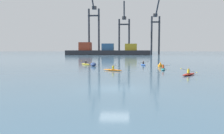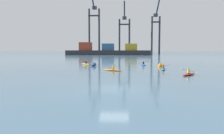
% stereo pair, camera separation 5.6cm
% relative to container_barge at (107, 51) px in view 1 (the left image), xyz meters
% --- Properties ---
extents(ground_plane, '(800.00, 800.00, 0.00)m').
position_rel_container_barge_xyz_m(ground_plane, '(10.32, -121.23, -2.55)').
color(ground_plane, '#476B84').
extents(container_barge, '(51.58, 10.89, 7.79)m').
position_rel_container_barge_xyz_m(container_barge, '(0.00, 0.00, 0.00)').
color(container_barge, '#28282D').
rests_on(container_barge, ground).
extents(gantry_crane_west, '(7.74, 16.50, 38.79)m').
position_rel_container_barge_xyz_m(gantry_crane_west, '(-9.54, 7.83, 16.99)').
color(gantry_crane_west, '#232833').
rests_on(gantry_crane_west, ground).
extents(gantry_crane_west_mid, '(7.94, 17.19, 33.45)m').
position_rel_container_barge_xyz_m(gantry_crane_west_mid, '(10.29, 13.94, 13.95)').
color(gantry_crane_west_mid, '#232833').
rests_on(gantry_crane_west_mid, ground).
extents(gantry_crane_east_mid, '(6.24, 20.53, 34.49)m').
position_rel_container_barge_xyz_m(gantry_crane_east_mid, '(31.21, 12.21, 14.91)').
color(gantry_crane_east_mid, '#232833').
rests_on(gantry_crane_east_mid, ground).
extents(capsized_dinghy, '(1.74, 2.80, 0.76)m').
position_rel_container_barge_xyz_m(capsized_dinghy, '(4.86, -95.76, -2.20)').
color(capsized_dinghy, navy).
rests_on(capsized_dinghy, ground).
extents(channel_buoy, '(0.90, 0.90, 1.00)m').
position_rel_container_barge_xyz_m(channel_buoy, '(17.84, -97.17, -2.19)').
color(channel_buoy, orange).
rests_on(channel_buoy, ground).
extents(kayak_blue, '(2.24, 3.45, 0.95)m').
position_rel_container_barge_xyz_m(kayak_blue, '(14.96, -92.74, -2.38)').
color(kayak_blue, '#2856B2').
rests_on(kayak_blue, ground).
extents(kayak_yellow, '(2.60, 3.02, 0.96)m').
position_rel_container_barge_xyz_m(kayak_yellow, '(2.62, -91.96, -2.38)').
color(kayak_yellow, yellow).
rests_on(kayak_yellow, ground).
extents(kayak_teal, '(2.21, 3.45, 0.95)m').
position_rel_container_barge_xyz_m(kayak_teal, '(17.35, -103.46, -2.38)').
color(kayak_teal, teal).
rests_on(kayak_teal, ground).
extents(kayak_orange, '(3.24, 2.24, 0.95)m').
position_rel_container_barge_xyz_m(kayak_orange, '(9.27, -105.60, -2.38)').
color(kayak_orange, orange).
rests_on(kayak_orange, ground).
extents(kayak_red, '(2.62, 3.01, 0.95)m').
position_rel_container_barge_xyz_m(kayak_red, '(19.30, -111.08, -2.38)').
color(kayak_red, red).
rests_on(kayak_red, ground).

